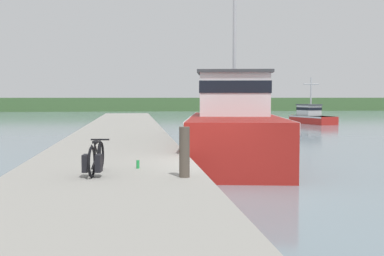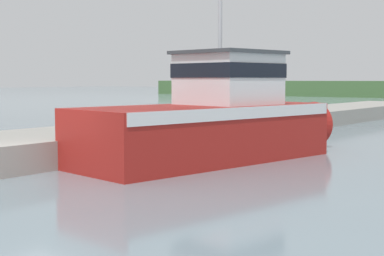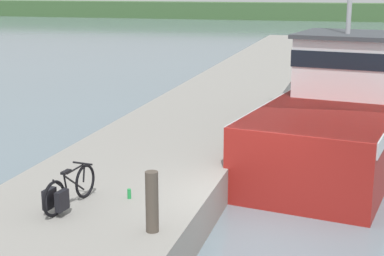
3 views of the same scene
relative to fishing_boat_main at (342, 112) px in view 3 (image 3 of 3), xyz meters
name	(u,v)px [view 3 (image 3 of 3)]	position (x,y,z in m)	size (l,w,h in m)	color
ground_plane	(247,236)	(-1.67, -6.49, -1.41)	(320.00, 320.00, 0.00)	gray
dock_pier	(112,202)	(-4.71, -6.49, -0.97)	(4.54, 80.00, 0.90)	gray
fishing_boat_main	(342,112)	(0.00, 0.00, 0.00)	(4.99, 11.24, 9.77)	maroon
bicycle_touring	(66,192)	(-4.93, -8.17, -0.17)	(0.55, 1.77, 0.76)	black
mooring_post	(152,202)	(-2.97, -8.73, 0.03)	(0.23, 0.23, 1.10)	#51473D
water_bottle_by_bike	(129,194)	(-3.97, -7.31, -0.42)	(0.08, 0.08, 0.20)	green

